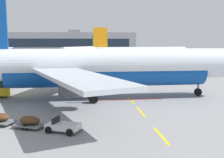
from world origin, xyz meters
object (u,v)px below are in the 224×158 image
object	(u,v)px
airliner_mid_left	(81,51)
ground_power_truck	(14,70)
airliner_foreground	(103,67)
airliner_far_center	(141,54)
baggage_train	(15,120)

from	to	relation	value
airliner_mid_left	ground_power_truck	bearing A→B (deg)	-102.39
airliner_foreground	airliner_far_center	size ratio (longest dim) A/B	1.11
baggage_train	airliner_far_center	bearing A→B (deg)	67.89
airliner_far_center	baggage_train	size ratio (longest dim) A/B	2.80
airliner_mid_left	baggage_train	size ratio (longest dim) A/B	2.40
airliner_mid_left	airliner_far_center	bearing A→B (deg)	-64.17
airliner_foreground	ground_power_truck	size ratio (longest dim) A/B	4.69
airliner_foreground	ground_power_truck	xyz separation A→B (m)	(-15.73, 21.09, -2.30)
ground_power_truck	baggage_train	distance (m)	32.84
airliner_far_center	ground_power_truck	bearing A→B (deg)	-141.41
airliner_mid_left	airliner_far_center	xyz separation A→B (m)	(17.15, -35.42, 0.30)
airliner_foreground	baggage_train	world-z (taller)	airliner_foreground
airliner_far_center	airliner_mid_left	bearing A→B (deg)	115.83
airliner_foreground	baggage_train	bearing A→B (deg)	-127.30
airliner_far_center	baggage_train	xyz separation A→B (m)	(-22.79, -56.09, -3.01)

